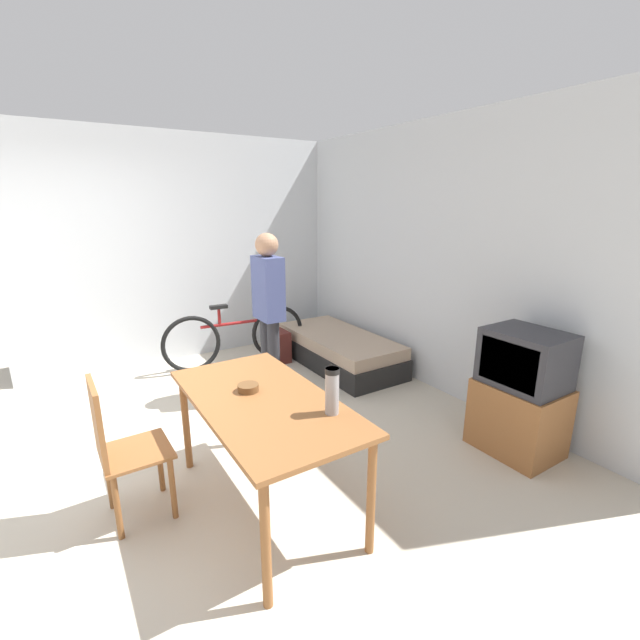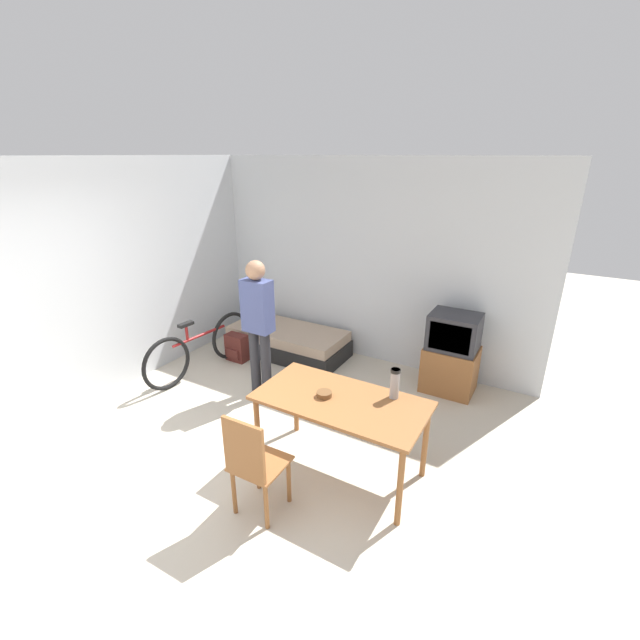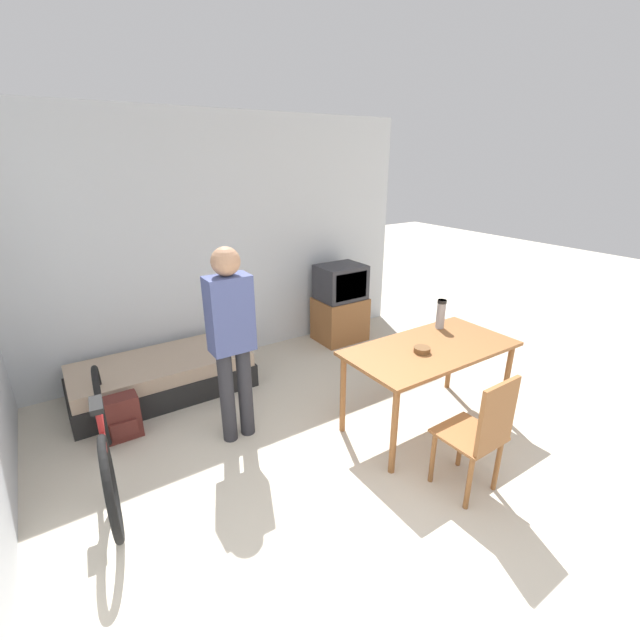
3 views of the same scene
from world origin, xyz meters
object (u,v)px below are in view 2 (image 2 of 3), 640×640
at_px(daybed, 288,341).
at_px(tv, 451,354).
at_px(dining_table, 341,407).
at_px(wooden_chair, 253,462).
at_px(backpack, 237,348).
at_px(mate_bowl, 324,394).
at_px(bicycle, 201,348).
at_px(person_standing, 258,319).
at_px(thermos_flask, 395,382).

xyz_separation_m(daybed, tv, (2.28, 0.13, 0.29)).
xyz_separation_m(tv, dining_table, (-0.48, -1.95, 0.19)).
bearing_deg(wooden_chair, tv, 73.36).
bearing_deg(backpack, tv, 13.80).
bearing_deg(tv, mate_bowl, -107.50).
xyz_separation_m(daybed, backpack, (-0.49, -0.55, 0.00)).
distance_m(tv, dining_table, 2.02).
distance_m(dining_table, bicycle, 2.60).
height_order(dining_table, backpack, dining_table).
relative_size(daybed, person_standing, 1.04).
distance_m(mate_bowl, backpack, 2.58).
xyz_separation_m(thermos_flask, mate_bowl, (-0.53, -0.29, -0.13)).
bearing_deg(wooden_chair, dining_table, 66.84).
distance_m(wooden_chair, person_standing, 1.95).
relative_size(daybed, dining_table, 1.16).
bearing_deg(thermos_flask, tv, 86.70).
bearing_deg(person_standing, backpack, 147.94).
relative_size(wooden_chair, backpack, 2.41).
distance_m(tv, wooden_chair, 2.86).
height_order(tv, bicycle, tv).
xyz_separation_m(person_standing, mate_bowl, (1.31, -0.78, -0.18)).
height_order(mate_bowl, backpack, mate_bowl).
bearing_deg(thermos_flask, backpack, 159.20).
bearing_deg(tv, wooden_chair, -106.64).
bearing_deg(bicycle, daybed, 57.87).
distance_m(wooden_chair, mate_bowl, 0.83).
distance_m(daybed, mate_bowl, 2.56).
relative_size(person_standing, thermos_flask, 5.98).
height_order(person_standing, mate_bowl, person_standing).
relative_size(tv, mate_bowl, 7.38).
bearing_deg(backpack, dining_table, -28.95).
bearing_deg(wooden_chair, backpack, 133.40).
bearing_deg(person_standing, tv, 31.81).
xyz_separation_m(thermos_flask, backpack, (-2.67, 1.02, -0.71)).
bearing_deg(daybed, tv, 3.18).
distance_m(bicycle, person_standing, 1.17).
distance_m(bicycle, mate_bowl, 2.49).
relative_size(bicycle, thermos_flask, 6.32).
bearing_deg(thermos_flask, bicycle, 169.58).
xyz_separation_m(tv, thermos_flask, (-0.10, -1.70, 0.43)).
distance_m(wooden_chair, backpack, 2.86).
xyz_separation_m(dining_table, person_standing, (-1.46, 0.75, 0.28)).
bearing_deg(dining_table, person_standing, 152.91).
height_order(bicycle, person_standing, person_standing).
bearing_deg(thermos_flask, mate_bowl, -151.45).
bearing_deg(backpack, bicycle, -108.87).
distance_m(dining_table, mate_bowl, 0.18).
bearing_deg(dining_table, thermos_flask, 33.42).
height_order(tv, person_standing, person_standing).
height_order(daybed, mate_bowl, mate_bowl).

